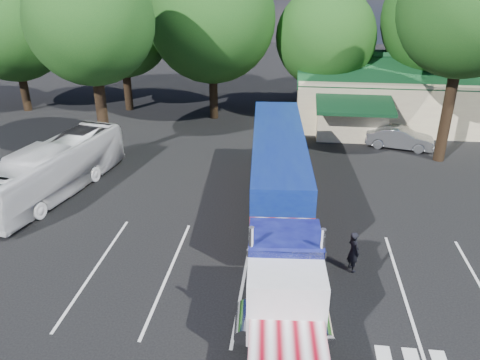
# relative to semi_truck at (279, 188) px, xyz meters

# --- Properties ---
(ground) EXTENTS (120.00, 120.00, 0.00)m
(ground) POSITION_rel_semi_truck_xyz_m (-1.24, 2.11, -2.41)
(ground) COLOR black
(ground) RESTS_ON ground
(event_hall) EXTENTS (24.20, 14.12, 5.55)m
(event_hall) POSITION_rel_semi_truck_xyz_m (12.50, 19.92, -0.20)
(event_hall) COLOR beige
(event_hall) RESTS_ON ground
(tree_row_a) EXTENTS (9.00, 9.00, 11.68)m
(tree_row_a) POSITION_rel_semi_truck_xyz_m (-23.24, 18.61, 4.75)
(tree_row_a) COLOR black
(tree_row_a) RESTS_ON ground
(tree_row_b) EXTENTS (8.40, 8.40, 11.35)m
(tree_row_b) POSITION_rel_semi_truck_xyz_m (-14.24, 19.91, 4.73)
(tree_row_b) COLOR black
(tree_row_b) RESTS_ON ground
(tree_row_c) EXTENTS (10.00, 10.00, 13.05)m
(tree_row_c) POSITION_rel_semi_truck_xyz_m (-6.24, 18.31, 5.63)
(tree_row_c) COLOR black
(tree_row_c) RESTS_ON ground
(tree_row_d) EXTENTS (8.00, 8.00, 10.60)m
(tree_row_d) POSITION_rel_semi_truck_xyz_m (2.76, 19.61, 4.18)
(tree_row_d) COLOR black
(tree_row_d) RESTS_ON ground
(tree_row_e) EXTENTS (9.60, 9.60, 12.90)m
(tree_row_e) POSITION_rel_semi_truck_xyz_m (11.76, 20.11, 5.68)
(tree_row_e) COLOR black
(tree_row_e) RESTS_ON ground
(tree_near_left) EXTENTS (7.60, 7.60, 12.65)m
(tree_near_left) POSITION_rel_semi_truck_xyz_m (-11.74, 8.11, 6.40)
(tree_near_left) COLOR black
(tree_near_left) RESTS_ON ground
(tree_near_right) EXTENTS (8.00, 8.00, 13.50)m
(tree_near_right) POSITION_rel_semi_truck_xyz_m (10.26, 10.61, 7.05)
(tree_near_right) COLOR black
(tree_near_right) RESTS_ON ground
(semi_truck) EXTENTS (4.10, 20.44, 4.26)m
(semi_truck) POSITION_rel_semi_truck_xyz_m (0.00, 0.00, 0.00)
(semi_truck) COLOR black
(semi_truck) RESTS_ON ground
(woman) EXTENTS (0.68, 0.80, 1.84)m
(woman) POSITION_rel_semi_truck_xyz_m (3.26, -2.72, -1.49)
(woman) COLOR black
(woman) RESTS_ON ground
(bicycle) EXTENTS (1.37, 1.81, 0.91)m
(bicycle) POSITION_rel_semi_truck_xyz_m (0.56, 8.34, -1.95)
(bicycle) COLOR black
(bicycle) RESTS_ON ground
(tour_bus) EXTENTS (4.55, 10.84, 2.94)m
(tour_bus) POSITION_rel_semi_truck_xyz_m (-12.66, 2.88, -0.94)
(tour_bus) COLOR silver
(tour_bus) RESTS_ON ground
(silver_sedan) EXTENTS (4.86, 2.60, 1.52)m
(silver_sedan) POSITION_rel_semi_truck_xyz_m (8.04, 12.61, -1.65)
(silver_sedan) COLOR #9C9FA3
(silver_sedan) RESTS_ON ground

